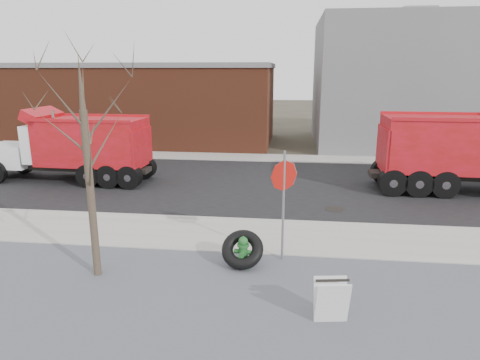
# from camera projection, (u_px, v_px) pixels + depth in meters

# --- Properties ---
(ground) EXTENTS (120.00, 120.00, 0.00)m
(ground) POSITION_uv_depth(u_px,v_px,m) (241.00, 240.00, 12.55)
(ground) COLOR #383328
(ground) RESTS_ON ground
(gravel_verge) EXTENTS (60.00, 5.00, 0.03)m
(gravel_verge) POSITION_uv_depth(u_px,v_px,m) (222.00, 302.00, 9.18)
(gravel_verge) COLOR slate
(gravel_verge) RESTS_ON ground
(sidewalk) EXTENTS (60.00, 2.50, 0.06)m
(sidewalk) POSITION_uv_depth(u_px,v_px,m) (242.00, 236.00, 12.78)
(sidewalk) COLOR #9E9B93
(sidewalk) RESTS_ON ground
(curb) EXTENTS (60.00, 0.15, 0.11)m
(curb) POSITION_uv_depth(u_px,v_px,m) (246.00, 220.00, 14.03)
(curb) COLOR #9E9B93
(curb) RESTS_ON ground
(road) EXTENTS (60.00, 9.40, 0.02)m
(road) POSITION_uv_depth(u_px,v_px,m) (258.00, 184.00, 18.60)
(road) COLOR black
(road) RESTS_ON ground
(far_sidewalk) EXTENTS (60.00, 2.00, 0.06)m
(far_sidewalk) POSITION_uv_depth(u_px,v_px,m) (266.00, 158.00, 24.08)
(far_sidewalk) COLOR #9E9B93
(far_sidewalk) RESTS_ON ground
(building_grey) EXTENTS (12.00, 10.00, 8.00)m
(building_grey) POSITION_uv_depth(u_px,v_px,m) (410.00, 83.00, 27.82)
(building_grey) COLOR slate
(building_grey) RESTS_ON ground
(building_brick) EXTENTS (20.20, 8.20, 5.30)m
(building_brick) POSITION_uv_depth(u_px,v_px,m) (125.00, 102.00, 29.37)
(building_brick) COLOR brown
(building_brick) RESTS_ON ground
(bare_tree) EXTENTS (3.20, 3.20, 5.20)m
(bare_tree) POSITION_uv_depth(u_px,v_px,m) (86.00, 141.00, 9.59)
(bare_tree) COLOR #382D23
(bare_tree) RESTS_ON ground
(fire_hydrant) EXTENTS (0.47, 0.46, 0.83)m
(fire_hydrant) POSITION_uv_depth(u_px,v_px,m) (243.00, 253.00, 10.73)
(fire_hydrant) COLOR #27682A
(fire_hydrant) RESTS_ON ground
(truck_tire) EXTENTS (1.13, 1.04, 0.95)m
(truck_tire) POSITION_uv_depth(u_px,v_px,m) (242.00, 249.00, 10.75)
(truck_tire) COLOR black
(truck_tire) RESTS_ON ground
(stop_sign) EXTENTS (0.66, 0.49, 2.92)m
(stop_sign) POSITION_uv_depth(u_px,v_px,m) (284.00, 188.00, 10.75)
(stop_sign) COLOR gray
(stop_sign) RESTS_ON ground
(sandwich_board) EXTENTS (0.71, 0.51, 0.91)m
(sandwich_board) POSITION_uv_depth(u_px,v_px,m) (331.00, 301.00, 8.34)
(sandwich_board) COLOR white
(sandwich_board) RESTS_ON ground
(dump_truck_red_a) EXTENTS (8.56, 2.52, 3.45)m
(dump_truck_red_a) POSITION_uv_depth(u_px,v_px,m) (474.00, 150.00, 17.00)
(dump_truck_red_a) COLOR black
(dump_truck_red_a) RESTS_ON ground
(dump_truck_red_b) EXTENTS (7.58, 2.42, 3.20)m
(dump_truck_red_b) POSITION_uv_depth(u_px,v_px,m) (74.00, 145.00, 18.78)
(dump_truck_red_b) COLOR black
(dump_truck_red_b) RESTS_ON ground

